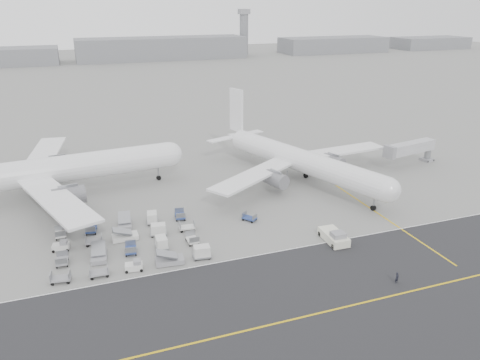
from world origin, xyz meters
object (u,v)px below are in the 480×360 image
object	(u,v)px
control_tower	(244,31)
ground_crew_a	(397,278)
jet_bridge	(410,149)
airliner_b	(298,159)
pushback_tug	(334,237)
airliner_a	(48,171)

from	to	relation	value
control_tower	ground_crew_a	xyz separation A→B (m)	(-81.15, -280.68, -15.41)
control_tower	jet_bridge	distance (m)	245.11
jet_bridge	ground_crew_a	size ratio (longest dim) A/B	9.10
airliner_b	jet_bridge	distance (m)	29.46
pushback_tug	airliner_a	bearing A→B (deg)	142.83
pushback_tug	jet_bridge	world-z (taller)	jet_bridge
airliner_b	ground_crew_a	distance (m)	40.40
control_tower	jet_bridge	world-z (taller)	control_tower
airliner_a	jet_bridge	size ratio (longest dim) A/B	3.57
control_tower	airliner_b	distance (m)	252.87
airliner_a	airliner_b	distance (m)	50.46
airliner_b	pushback_tug	xyz separation A→B (m)	(-6.61, -26.60, -3.98)
jet_bridge	ground_crew_a	bearing A→B (deg)	-140.57
airliner_a	airliner_b	world-z (taller)	airliner_a
airliner_a	pushback_tug	xyz separation A→B (m)	(43.12, -35.15, -4.54)
pushback_tug	ground_crew_a	distance (m)	13.47
control_tower	pushback_tug	xyz separation A→B (m)	(-83.12, -267.36, -15.34)
airliner_b	pushback_tug	distance (m)	27.70
airliner_a	ground_crew_a	distance (m)	66.36
airliner_a	jet_bridge	world-z (taller)	airliner_a
airliner_a	pushback_tug	distance (m)	55.81
control_tower	ground_crew_a	world-z (taller)	control_tower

